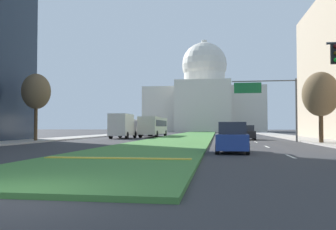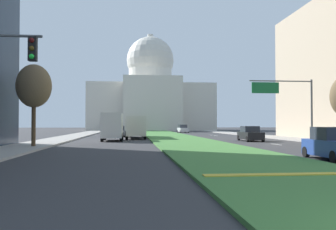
# 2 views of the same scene
# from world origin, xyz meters

# --- Properties ---
(ground_plane) EXTENTS (260.00, 260.00, 0.00)m
(ground_plane) POSITION_xyz_m (0.00, 53.79, 0.00)
(ground_plane) COLOR #333335
(grass_median) EXTENTS (7.32, 96.81, 0.14)m
(grass_median) POSITION_xyz_m (0.00, 48.41, 0.07)
(grass_median) COLOR #427A38
(grass_median) RESTS_ON ground_plane
(median_curb_nose) EXTENTS (6.59, 0.50, 0.04)m
(median_curb_nose) POSITION_xyz_m (0.00, 8.09, 0.16)
(median_curb_nose) COLOR gold
(median_curb_nose) RESTS_ON grass_median
(lane_dashes_right) EXTENTS (0.16, 67.86, 0.01)m
(lane_dashes_right) POSITION_xyz_m (8.16, 41.63, 0.00)
(lane_dashes_right) COLOR silver
(lane_dashes_right) RESTS_ON ground_plane
(sidewalk_left) EXTENTS (4.00, 96.81, 0.15)m
(sidewalk_left) POSITION_xyz_m (-14.66, 43.03, 0.07)
(sidewalk_left) COLOR #9E9991
(sidewalk_left) RESTS_ON ground_plane
(sidewalk_right) EXTENTS (4.00, 96.81, 0.15)m
(sidewalk_right) POSITION_xyz_m (14.66, 43.03, 0.07)
(sidewalk_right) COLOR #9E9991
(sidewalk_right) RESTS_ON ground_plane
(capitol_building) EXTENTS (36.74, 26.61, 29.79)m
(capitol_building) POSITION_xyz_m (0.00, 106.78, 10.28)
(capitol_building) COLOR beige
(capitol_building) RESTS_ON ground_plane
(overhead_guide_sign) EXTENTS (6.60, 0.20, 6.50)m
(overhead_guide_sign) POSITION_xyz_m (9.85, 30.34, 4.69)
(overhead_guide_sign) COLOR #515456
(overhead_guide_sign) RESTS_ON ground_plane
(street_tree_left_mid) EXTENTS (2.88, 2.88, 6.96)m
(street_tree_left_mid) POSITION_xyz_m (-13.96, 26.43, 5.11)
(street_tree_left_mid) COLOR #4C3823
(street_tree_left_mid) RESTS_ON ground_plane
(sedan_lead_stopped) EXTENTS (2.04, 4.26, 1.83)m
(sedan_lead_stopped) POSITION_xyz_m (5.28, 14.43, 0.85)
(sedan_lead_stopped) COLOR navy
(sedan_lead_stopped) RESTS_ON ground_plane
(sedan_midblock) EXTENTS (2.10, 4.58, 1.73)m
(sedan_midblock) POSITION_xyz_m (7.76, 35.85, 0.81)
(sedan_midblock) COLOR black
(sedan_midblock) RESTS_ON ground_plane
(sedan_distant) EXTENTS (2.10, 4.63, 1.63)m
(sedan_distant) POSITION_xyz_m (-7.77, 51.41, 0.77)
(sedan_distant) COLOR #4C5156
(sedan_distant) RESTS_ON ground_plane
(sedan_far_horizon) EXTENTS (1.99, 4.42, 1.72)m
(sedan_far_horizon) POSITION_xyz_m (-8.53, 62.25, 0.81)
(sedan_far_horizon) COLOR maroon
(sedan_far_horizon) RESTS_ON ground_plane
(sedan_very_far) EXTENTS (2.13, 4.39, 1.80)m
(sedan_very_far) POSITION_xyz_m (5.53, 74.84, 0.84)
(sedan_very_far) COLOR #BCBCC1
(sedan_very_far) RESTS_ON ground_plane
(box_truck_delivery) EXTENTS (2.40, 6.40, 3.20)m
(box_truck_delivery) POSITION_xyz_m (-8.05, 38.06, 1.68)
(box_truck_delivery) COLOR #BCBCC1
(box_truck_delivery) RESTS_ON ground_plane
(city_bus) EXTENTS (2.62, 11.00, 2.95)m
(city_bus) POSITION_xyz_m (-5.28, 45.27, 1.77)
(city_bus) COLOR beige
(city_bus) RESTS_ON ground_plane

